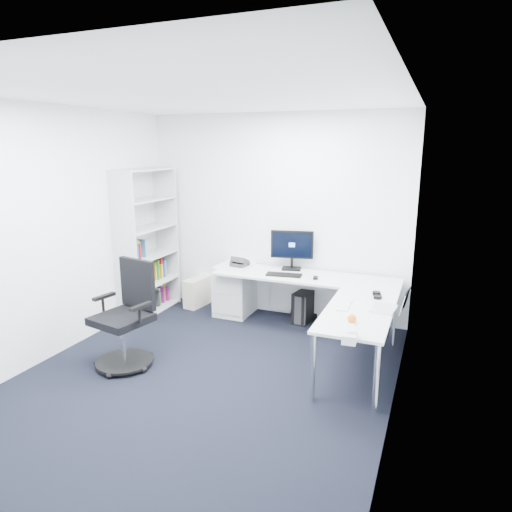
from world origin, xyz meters
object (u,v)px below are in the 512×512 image
at_px(l_desk, 297,309).
at_px(monitor, 292,250).
at_px(bookshelf, 147,242).
at_px(laptop, 384,299).
at_px(task_chair, 121,316).

xyz_separation_m(l_desk, monitor, (-0.26, 0.55, 0.61)).
relative_size(bookshelf, monitor, 3.56).
bearing_deg(bookshelf, monitor, 14.54).
bearing_deg(monitor, laptop, -51.42).
bearing_deg(laptop, task_chair, -156.18).
distance_m(task_chair, laptop, 2.68).
relative_size(bookshelf, laptop, 6.08).
relative_size(l_desk, laptop, 7.12).
bearing_deg(laptop, bookshelf, 173.88).
xyz_separation_m(l_desk, task_chair, (-1.46, -1.44, 0.22)).
xyz_separation_m(l_desk, bookshelf, (-2.17, 0.05, 0.66)).
height_order(bookshelf, monitor, bookshelf).
relative_size(task_chair, laptop, 3.41).
distance_m(l_desk, bookshelf, 2.27).
bearing_deg(laptop, monitor, 144.45).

